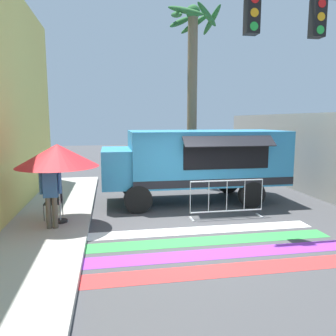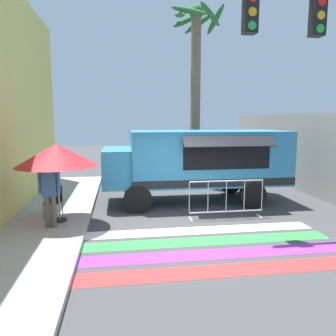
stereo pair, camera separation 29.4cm
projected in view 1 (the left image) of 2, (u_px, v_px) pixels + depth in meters
name	position (u px, v px, depth m)	size (l,w,h in m)	color
ground_plane	(193.00, 232.00, 8.25)	(60.00, 60.00, 0.00)	#424244
concrete_wall_right	(317.00, 155.00, 11.90)	(0.20, 16.00, 3.07)	#A39E93
crosswalk_painted	(205.00, 247.00, 7.26)	(6.40, 2.84, 0.01)	red
food_truck	(193.00, 159.00, 11.16)	(6.12, 2.82, 2.45)	#338CBF
traffic_signal_pole	(317.00, 55.00, 8.11)	(3.97, 0.29, 6.13)	#515456
patio_umbrella	(57.00, 156.00, 8.38)	(2.09, 2.09, 2.07)	black
folding_chair	(54.00, 199.00, 8.98)	(0.45, 0.45, 0.86)	#4C4C51
vendor_person	(51.00, 190.00, 8.01)	(0.53, 0.22, 1.69)	brown
barricade_front	(227.00, 199.00, 9.39)	(2.18, 0.44, 1.12)	#B7BABF
palm_tree	(192.00, 72.00, 14.28)	(2.35, 2.36, 7.66)	#7A664C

